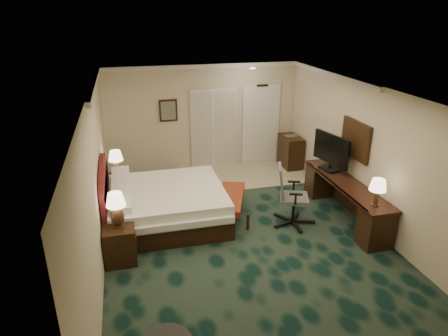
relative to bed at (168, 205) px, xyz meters
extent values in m
cube|color=black|center=(1.29, -1.01, -0.35)|extent=(5.00, 7.50, 0.00)
cube|color=white|center=(1.29, -1.01, 2.35)|extent=(5.00, 7.50, 0.00)
cube|color=beige|center=(1.29, 2.74, 1.00)|extent=(5.00, 0.00, 2.70)
cube|color=beige|center=(1.29, -4.76, 1.00)|extent=(5.00, 0.00, 2.70)
cube|color=beige|center=(-1.21, -1.01, 1.00)|extent=(0.00, 7.50, 2.70)
cube|color=beige|center=(3.79, -1.01, 1.00)|extent=(0.00, 7.50, 2.70)
cube|color=tan|center=(2.19, 1.89, -0.35)|extent=(3.20, 1.70, 0.01)
cube|color=silver|center=(2.84, 2.71, 0.70)|extent=(1.02, 0.06, 2.18)
cube|color=beige|center=(1.54, 2.70, 0.70)|extent=(1.20, 0.06, 2.10)
cube|color=#55665E|center=(0.39, 2.70, 1.25)|extent=(0.45, 0.06, 0.55)
cube|color=white|center=(3.75, -0.41, 1.20)|extent=(0.05, 0.95, 0.75)
cube|color=silver|center=(0.00, 0.00, 0.00)|extent=(2.22, 2.05, 0.70)
cube|color=black|center=(-0.93, -1.13, -0.03)|extent=(0.52, 0.59, 0.65)
cube|color=black|center=(-0.96, 1.25, -0.07)|extent=(0.45, 0.52, 0.56)
cube|color=maroon|center=(1.26, -0.11, -0.12)|extent=(0.93, 1.46, 0.47)
cube|color=black|center=(3.48, -0.69, 0.03)|extent=(0.57, 2.67, 0.77)
cube|color=black|center=(3.46, -0.02, 0.81)|extent=(0.31, 1.01, 0.79)
cube|color=black|center=(3.52, 2.19, 0.07)|extent=(0.44, 0.79, 0.84)
camera|label=1|loc=(-0.62, -7.11, 3.65)|focal=32.00mm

